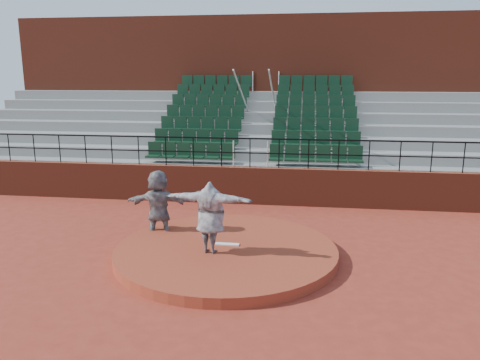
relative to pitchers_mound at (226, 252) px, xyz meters
name	(u,v)px	position (x,y,z in m)	size (l,w,h in m)	color
ground	(226,256)	(0.00, 0.00, -0.12)	(90.00, 90.00, 0.00)	maroon
pitchers_mound	(226,252)	(0.00, 0.00, 0.00)	(5.50, 5.50, 0.25)	#943621
pitching_rubber	(227,244)	(0.00, 0.15, 0.14)	(0.60, 0.15, 0.03)	white
boundary_wall	(250,185)	(0.00, 5.00, 0.53)	(24.00, 0.30, 1.30)	maroon
wall_railing	(250,146)	(0.00, 5.00, 1.90)	(24.04, 0.05, 1.03)	black
seating_deck	(260,147)	(0.00, 8.65, 1.32)	(24.00, 5.97, 4.63)	gray
press_box_facade	(268,93)	(0.00, 12.60, 3.43)	(24.00, 3.00, 7.10)	maroon
pitcher	(210,217)	(-0.31, -0.37, 1.00)	(2.15, 0.58, 1.75)	black
fielder	(159,204)	(-2.05, 1.08, 0.84)	(1.79, 0.57, 1.93)	black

